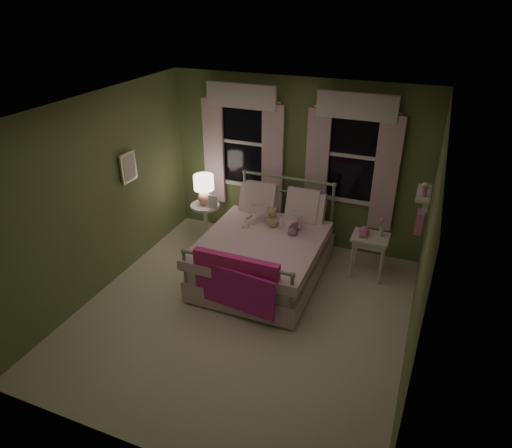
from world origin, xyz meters
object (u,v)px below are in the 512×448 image
at_px(child_left, 258,199).
at_px(table_lamp, 204,187).
at_px(teddy_bear, 272,218).
at_px(nightstand_left, 206,218).
at_px(bed, 265,252).
at_px(nightstand_right, 370,242).
at_px(child_right, 295,208).

xyz_separation_m(child_left, table_lamp, (-0.96, 0.16, -0.02)).
distance_m(teddy_bear, table_lamp, 1.29).
relative_size(nightstand_left, table_lamp, 1.36).
bearing_deg(bed, child_left, 123.60).
distance_m(bed, nightstand_right, 1.47).
bearing_deg(teddy_bear, bed, -90.00).
bearing_deg(nightstand_left, child_left, -9.29).
height_order(child_right, teddy_bear, child_right).
xyz_separation_m(table_lamp, nightstand_right, (2.60, -0.05, -0.40)).
bearing_deg(nightstand_left, nightstand_right, -1.11).
distance_m(bed, child_left, 0.77).
height_order(bed, nightstand_right, bed).
relative_size(child_left, teddy_bear, 2.52).
xyz_separation_m(teddy_bear, table_lamp, (-1.24, 0.32, 0.16)).
distance_m(bed, nightstand_left, 1.37).
xyz_separation_m(child_right, teddy_bear, (-0.28, -0.16, -0.14)).
distance_m(child_left, child_right, 0.56).
bearing_deg(teddy_bear, nightstand_right, 11.02).
bearing_deg(teddy_bear, nightstand_left, 165.74).
bearing_deg(table_lamp, child_right, -5.90).
height_order(child_left, table_lamp, child_left).
xyz_separation_m(child_right, nightstand_left, (-1.52, 0.16, -0.51)).
distance_m(child_left, nightstand_right, 1.70).
relative_size(child_right, nightstand_right, 1.13).
xyz_separation_m(child_left, nightstand_left, (-0.96, 0.16, -0.55)).
bearing_deg(nightstand_right, bed, -158.79).
distance_m(child_right, table_lamp, 1.53).
bearing_deg(nightstand_left, table_lamp, 0.00).
xyz_separation_m(child_left, nightstand_right, (1.64, 0.11, -0.42)).
xyz_separation_m(bed, nightstand_left, (-1.24, 0.58, 0.03)).
relative_size(bed, child_right, 2.81).
distance_m(teddy_bear, nightstand_left, 1.33).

